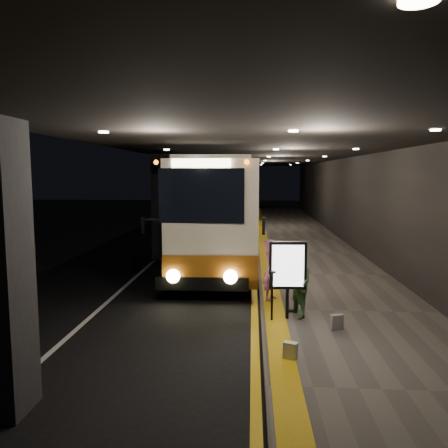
{
  "coord_description": "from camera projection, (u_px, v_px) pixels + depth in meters",
  "views": [
    {
      "loc": [
        2.27,
        -14.08,
        3.61
      ],
      "look_at": [
        1.2,
        2.41,
        1.7
      ],
      "focal_mm": 35.0,
      "sensor_mm": 36.0,
      "label": 1
    }
  ],
  "objects": [
    {
      "name": "coach_second",
      "position": [
        235.0,
        196.0,
        33.41
      ],
      "size": [
        3.51,
        12.81,
        3.98
      ],
      "rotation": [
        0.0,
        0.0,
        0.07
      ],
      "color": "beige",
      "rests_on": "ground"
    },
    {
      "name": "bag_polka",
      "position": [
        337.0,
        322.0,
        9.71
      ],
      "size": [
        0.31,
        0.21,
        0.35
      ],
      "primitive_type": "cube",
      "rotation": [
        0.0,
        0.0,
        0.33
      ],
      "color": "black",
      "rests_on": "sidewalk"
    },
    {
      "name": "passenger_waiting_green",
      "position": [
        296.0,
        283.0,
        10.51
      ],
      "size": [
        0.81,
        0.96,
        1.69
      ],
      "primitive_type": "imported",
      "rotation": [
        0.0,
        0.0,
        -1.13
      ],
      "color": "#42703E",
      "rests_on": "sidewalk"
    },
    {
      "name": "terminal_wall",
      "position": [
        363.0,
        188.0,
        18.68
      ],
      "size": [
        0.1,
        50.0,
        6.0
      ],
      "primitive_type": "cube",
      "color": "black",
      "rests_on": "ground"
    },
    {
      "name": "stanchion_post",
      "position": [
        272.0,
        296.0,
        10.27
      ],
      "size": [
        0.05,
        0.05,
        1.17
      ],
      "primitive_type": "cylinder",
      "color": "black",
      "rests_on": "sidewalk"
    },
    {
      "name": "kerb_stripe_yellow",
      "position": [
        254.0,
        255.0,
        19.33
      ],
      "size": [
        0.18,
        50.0,
        0.01
      ],
      "primitive_type": "cube",
      "color": "gold",
      "rests_on": "ground"
    },
    {
      "name": "canopy",
      "position": [
        258.0,
        151.0,
        18.79
      ],
      "size": [
        9.0,
        50.0,
        0.4
      ],
      "primitive_type": "cube",
      "color": "black",
      "rests_on": "support_columns"
    },
    {
      "name": "coach_third",
      "position": [
        240.0,
        190.0,
        43.91
      ],
      "size": [
        3.11,
        13.0,
        4.06
      ],
      "rotation": [
        0.0,
        0.0,
        -0.03
      ],
      "color": "beige",
      "rests_on": "ground"
    },
    {
      "name": "coach_main",
      "position": [
        219.0,
        214.0,
        18.19
      ],
      "size": [
        3.13,
        12.99,
        4.02
      ],
      "rotation": [
        0.0,
        0.0,
        0.04
      ],
      "color": "beige",
      "rests_on": "ground"
    },
    {
      "name": "support_columns",
      "position": [
        163.0,
        207.0,
        18.33
      ],
      "size": [
        0.8,
        24.8,
        4.4
      ],
      "color": "black",
      "rests_on": "ground"
    },
    {
      "name": "lane_line_white",
      "position": [
        161.0,
        254.0,
        19.6
      ],
      "size": [
        0.12,
        50.0,
        0.01
      ],
      "primitive_type": "cube",
      "color": "silver",
      "rests_on": "ground"
    },
    {
      "name": "ground",
      "position": [
        184.0,
        283.0,
        14.52
      ],
      "size": [
        90.0,
        90.0,
        0.0
      ],
      "primitive_type": "plane",
      "color": "black"
    },
    {
      "name": "sidewalk",
      "position": [
        308.0,
        255.0,
        19.16
      ],
      "size": [
        4.5,
        50.0,
        0.15
      ],
      "primitive_type": "cube",
      "color": "#514C44",
      "rests_on": "ground"
    },
    {
      "name": "passenger_boarding",
      "position": [
        271.0,
        270.0,
        11.94
      ],
      "size": [
        0.62,
        0.73,
        1.69
      ],
      "primitive_type": "imported",
      "rotation": [
        0.0,
        0.0,
        1.16
      ],
      "color": "#A44C76",
      "rests_on": "sidewalk"
    },
    {
      "name": "bag_plain",
      "position": [
        290.0,
        350.0,
        8.19
      ],
      "size": [
        0.29,
        0.23,
        0.32
      ],
      "primitive_type": "cube",
      "rotation": [
        0.0,
        0.0,
        -0.36
      ],
      "color": "silver",
      "rests_on": "sidewalk"
    },
    {
      "name": "tactile_strip",
      "position": [
        265.0,
        252.0,
        19.28
      ],
      "size": [
        0.5,
        50.0,
        0.01
      ],
      "primitive_type": "cube",
      "color": "gold",
      "rests_on": "sidewalk"
    },
    {
      "name": "info_sign",
      "position": [
        288.0,
        267.0,
        10.34
      ],
      "size": [
        0.89,
        0.15,
        1.87
      ],
      "rotation": [
        0.0,
        0.0,
        0.03
      ],
      "color": "black",
      "rests_on": "sidewalk"
    }
  ]
}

